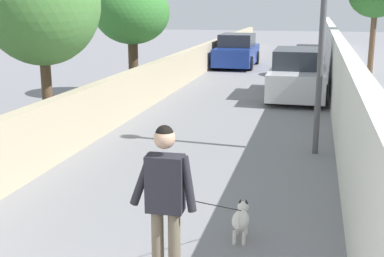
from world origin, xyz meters
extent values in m
plane|color=gray|center=(14.00, 0.00, 0.00)|extent=(80.00, 80.00, 0.00)
cube|color=tan|center=(12.00, 2.70, 0.60)|extent=(48.00, 0.30, 1.20)
cube|color=silver|center=(12.00, -2.70, 0.98)|extent=(48.00, 0.30, 1.96)
cylinder|color=brown|center=(19.00, -4.20, 1.35)|extent=(0.22, 0.22, 2.71)
cylinder|color=brown|center=(7.50, 3.53, 1.11)|extent=(0.22, 0.22, 2.22)
ellipsoid|color=#4C843D|center=(7.50, 3.53, 2.96)|extent=(2.46, 2.46, 2.60)
cylinder|color=#473523|center=(13.00, 3.56, 0.98)|extent=(0.31, 0.31, 1.96)
ellipsoid|color=#387A33|center=(13.00, 3.56, 2.66)|extent=(2.35, 2.35, 1.96)
cylinder|color=#4C4C51|center=(7.90, -2.15, 2.13)|extent=(0.12, 0.12, 4.26)
cylinder|color=#726651|center=(2.42, -0.55, 0.48)|extent=(0.13, 0.13, 0.79)
cylinder|color=#726651|center=(2.43, -0.73, 0.48)|extent=(0.13, 0.13, 0.79)
cube|color=#26262D|center=(2.42, -0.64, 1.18)|extent=(0.23, 0.39, 0.60)
cylinder|color=#26262D|center=(2.42, -0.40, 1.20)|extent=(0.10, 0.29, 0.58)
cylinder|color=#26262D|center=(2.43, -0.88, 1.19)|extent=(0.09, 0.18, 0.59)
sphere|color=tan|center=(2.42, -0.64, 1.65)|extent=(0.22, 0.22, 0.22)
sphere|color=black|center=(2.42, -0.64, 1.69)|extent=(0.19, 0.19, 0.19)
ellipsoid|color=white|center=(3.72, -1.24, 0.27)|extent=(0.43, 0.23, 0.22)
sphere|color=white|center=(3.99, -1.23, 0.34)|extent=(0.15, 0.15, 0.15)
cone|color=black|center=(3.99, -1.19, 0.42)|extent=(0.05, 0.05, 0.06)
cone|color=black|center=(4.00, -1.27, 0.42)|extent=(0.05, 0.05, 0.06)
cylinder|color=white|center=(3.86, -1.18, 0.09)|extent=(0.04, 0.04, 0.18)
cylinder|color=white|center=(3.86, -1.30, 0.09)|extent=(0.04, 0.04, 0.18)
cylinder|color=white|center=(3.58, -1.18, 0.09)|extent=(0.04, 0.04, 0.18)
cylinder|color=white|center=(3.59, -1.30, 0.09)|extent=(0.04, 0.04, 0.18)
cylinder|color=white|center=(3.46, -1.25, 0.35)|extent=(0.14, 0.03, 0.13)
cylinder|color=black|center=(3.07, -0.94, 0.73)|extent=(1.31, 0.62, 0.66)
cube|color=silver|center=(14.21, -1.55, 0.56)|extent=(4.29, 1.70, 0.80)
cube|color=#262B33|center=(14.21, -1.55, 1.24)|extent=(2.23, 1.50, 0.60)
cylinder|color=black|center=(15.55, -0.76, 0.32)|extent=(0.64, 0.22, 0.64)
cylinder|color=black|center=(15.55, -2.34, 0.32)|extent=(0.64, 0.22, 0.64)
cylinder|color=black|center=(12.88, -0.76, 0.32)|extent=(0.64, 0.22, 0.64)
cylinder|color=black|center=(12.88, -2.34, 0.32)|extent=(0.64, 0.22, 0.64)
cube|color=navy|center=(21.64, 1.55, 0.56)|extent=(4.02, 1.70, 0.80)
cube|color=#262B33|center=(21.64, 1.55, 1.24)|extent=(2.09, 1.50, 0.60)
cylinder|color=black|center=(22.89, 2.34, 0.32)|extent=(0.64, 0.22, 0.64)
cylinder|color=black|center=(22.89, 0.76, 0.32)|extent=(0.64, 0.22, 0.64)
cylinder|color=black|center=(20.39, 2.34, 0.32)|extent=(0.64, 0.22, 0.64)
cylinder|color=black|center=(20.39, 0.76, 0.32)|extent=(0.64, 0.22, 0.64)
camera|label=1|loc=(-2.22, -2.04, 2.96)|focal=47.36mm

